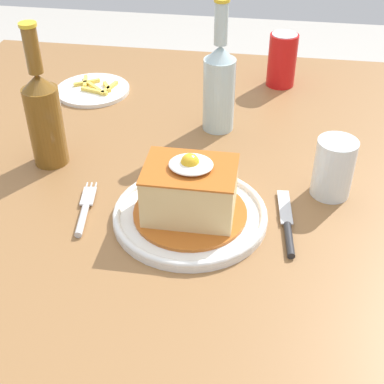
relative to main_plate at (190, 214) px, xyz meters
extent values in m
cube|color=olive|center=(0.06, 0.18, -0.03)|extent=(1.41, 1.06, 0.04)
cylinder|color=olive|center=(-0.56, 0.63, -0.40)|extent=(0.07, 0.07, 0.70)
cylinder|color=white|center=(0.00, 0.00, 0.00)|extent=(0.25, 0.25, 0.01)
torus|color=white|center=(0.00, 0.00, 0.00)|extent=(0.25, 0.25, 0.01)
cylinder|color=#B75B1E|center=(0.00, 0.00, 0.00)|extent=(0.19, 0.19, 0.01)
cube|color=#E5C684|center=(0.00, 0.00, 0.05)|extent=(0.14, 0.11, 0.08)
cube|color=#B75B1E|center=(0.00, 0.00, 0.09)|extent=(0.14, 0.11, 0.00)
ellipsoid|color=white|center=(0.00, 0.00, 0.10)|extent=(0.07, 0.06, 0.01)
sphere|color=yellow|center=(0.00, 0.00, 0.10)|extent=(0.03, 0.03, 0.03)
cylinder|color=silver|center=(-0.17, -0.04, 0.00)|extent=(0.02, 0.08, 0.01)
cube|color=silver|center=(-0.18, 0.03, 0.00)|extent=(0.03, 0.05, 0.00)
cylinder|color=silver|center=(-0.18, 0.05, 0.00)|extent=(0.01, 0.03, 0.00)
cylinder|color=silver|center=(-0.18, 0.05, 0.00)|extent=(0.01, 0.03, 0.00)
cylinder|color=silver|center=(-0.19, 0.05, 0.00)|extent=(0.01, 0.03, 0.00)
cylinder|color=#262628|center=(0.16, -0.03, 0.00)|extent=(0.02, 0.08, 0.01)
cube|color=silver|center=(0.15, 0.05, 0.00)|extent=(0.03, 0.09, 0.00)
cylinder|color=red|center=(0.13, 0.53, 0.05)|extent=(0.07, 0.07, 0.12)
cylinder|color=silver|center=(0.13, 0.53, 0.11)|extent=(0.06, 0.06, 0.00)
cylinder|color=#ADC6CC|center=(0.01, 0.30, 0.07)|extent=(0.06, 0.06, 0.15)
cone|color=#ADC6CC|center=(0.01, 0.30, 0.15)|extent=(0.06, 0.06, 0.03)
cylinder|color=#ADC6CC|center=(0.01, 0.30, 0.21)|extent=(0.03, 0.03, 0.08)
cylinder|color=gold|center=(0.01, 0.30, 0.25)|extent=(0.03, 0.03, 0.01)
cylinder|color=brown|center=(-0.29, 0.13, 0.07)|extent=(0.06, 0.06, 0.15)
cone|color=brown|center=(-0.29, 0.13, 0.15)|extent=(0.06, 0.06, 0.03)
cylinder|color=brown|center=(-0.29, 0.13, 0.21)|extent=(0.03, 0.03, 0.08)
cylinder|color=gold|center=(-0.29, 0.13, 0.25)|extent=(0.03, 0.03, 0.01)
cylinder|color=#3F2314|center=(0.23, 0.11, 0.02)|extent=(0.06, 0.06, 0.06)
cylinder|color=silver|center=(0.23, 0.11, 0.04)|extent=(0.07, 0.07, 0.10)
cylinder|color=white|center=(-0.30, 0.43, 0.00)|extent=(0.17, 0.17, 0.01)
cube|color=#EAC64C|center=(-0.32, 0.45, 0.00)|extent=(0.02, 0.06, 0.01)
cube|color=#EAC64C|center=(-0.29, 0.43, 0.00)|extent=(0.04, 0.04, 0.01)
cube|color=#EAC64C|center=(-0.32, 0.45, 0.00)|extent=(0.06, 0.04, 0.01)
cube|color=#EAC64C|center=(-0.28, 0.40, 0.00)|extent=(0.07, 0.03, 0.01)
cube|color=#EAC64C|center=(-0.26, 0.43, 0.00)|extent=(0.03, 0.04, 0.01)
cube|color=#EAC64C|center=(-0.26, 0.43, 0.00)|extent=(0.03, 0.07, 0.01)
camera|label=1|loc=(0.11, -0.68, 0.56)|focal=50.81mm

